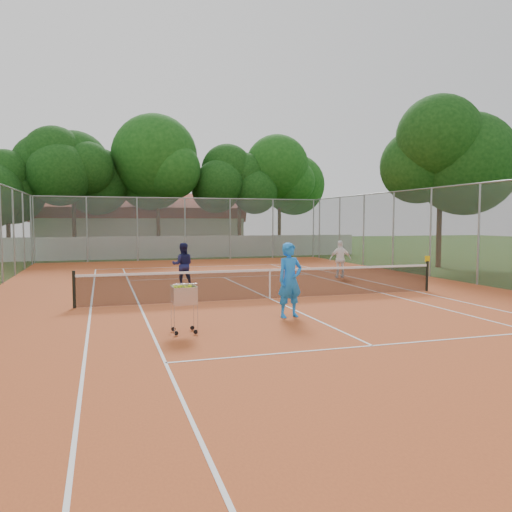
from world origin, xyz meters
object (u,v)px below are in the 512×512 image
object	(u,v)px
player_near	(290,280)
ball_hopper	(184,308)
clubhouse	(140,225)
player_far_left	(183,265)
tennis_net	(270,284)
player_far_right	(340,259)

from	to	relation	value
player_near	ball_hopper	size ratio (longest dim) A/B	1.68
clubhouse	player_far_left	world-z (taller)	clubhouse
player_far_left	tennis_net	bearing A→B (deg)	128.48
clubhouse	ball_hopper	world-z (taller)	clubhouse
tennis_net	ball_hopper	size ratio (longest dim) A/B	10.27
clubhouse	player_far_right	bearing A→B (deg)	-74.13
player_far_left	ball_hopper	bearing A→B (deg)	90.00
tennis_net	clubhouse	xyz separation A→B (m)	(-2.00, 29.00, 1.69)
player_far_right	tennis_net	bearing A→B (deg)	55.10
player_far_right	ball_hopper	distance (m)	12.17
player_far_left	ball_hopper	xyz separation A→B (m)	(-1.22, -7.99, -0.26)
clubhouse	ball_hopper	bearing A→B (deg)	-92.46
tennis_net	player_near	size ratio (longest dim) A/B	6.12
clubhouse	ball_hopper	size ratio (longest dim) A/B	14.18
tennis_net	player_far_right	distance (m)	6.82
player_far_left	player_far_right	size ratio (longest dim) A/B	1.01
clubhouse	ball_hopper	distance (m)	33.22
player_near	ball_hopper	bearing A→B (deg)	-171.49
clubhouse	player_far_right	xyz separation A→B (m)	(6.90, -24.27, -1.35)
ball_hopper	player_far_left	bearing A→B (deg)	70.15
player_far_left	player_near	bearing A→B (deg)	112.49
player_far_left	player_far_right	xyz separation A→B (m)	(7.11, 0.88, -0.01)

